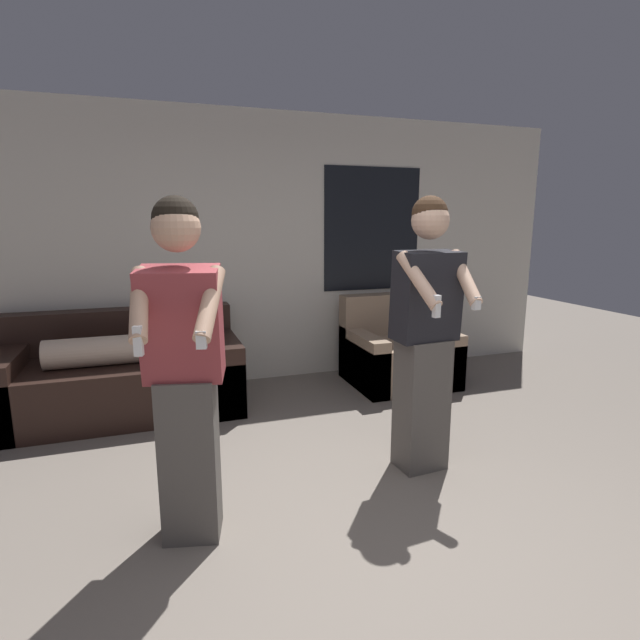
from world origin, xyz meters
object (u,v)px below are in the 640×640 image
Objects in this scene: couch at (121,377)px; armchair at (398,354)px; person_left at (184,369)px; person_right at (425,333)px.

armchair reaches higher than couch.
armchair is at bearing 41.18° from person_left.
couch is 2.68m from person_right.
person_right is (1.96, -1.73, 0.62)m from couch.
armchair is 3.03m from person_left.
couch is 2.14m from person_left.
person_right is (1.53, 0.28, 0.01)m from person_left.
armchair is at bearing 67.34° from person_right.
person_left is at bearing -138.82° from armchair.
armchair is at bearing -1.19° from couch.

